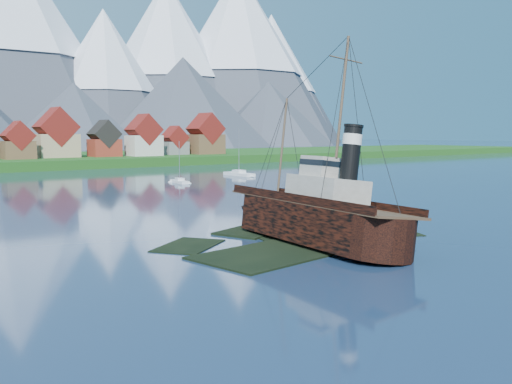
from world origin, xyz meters
TOP-DOWN VIEW (x-y plane):
  - ground at (0.00, 0.00)m, footprint 1400.00×1400.00m
  - shoal at (1.78, 2.15)m, footprint 31.71×21.24m
  - tugboat_wreck at (2.31, 1.01)m, footprint 6.55×28.24m
  - sailboat_d at (26.50, 70.59)m, footprint 2.74×7.52m
  - sailboat_e at (50.44, 80.79)m, footprint 2.94×11.27m

SIDE VIEW (x-z plane):
  - shoal at x=1.78m, z-range -0.92..0.22m
  - ground at x=0.00m, z-range 0.00..0.00m
  - sailboat_d at x=26.50m, z-range -4.79..5.25m
  - sailboat_e at x=50.44m, z-range -6.23..6.80m
  - tugboat_wreck at x=2.31m, z-range -8.37..14.01m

